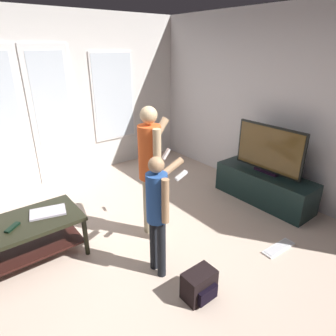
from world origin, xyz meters
TOP-DOWN VIEW (x-y plane):
  - ground_plane at (0.00, 0.00)m, footprint 5.42×4.97m
  - wall_back_with_doors at (0.04, 2.45)m, footprint 5.42×0.09m
  - wall_right_plain at (2.68, 0.00)m, footprint 0.06×4.97m
  - coffee_table at (-0.70, 0.58)m, footprint 1.06×0.62m
  - tv_stand at (2.31, -0.17)m, footprint 0.48×1.41m
  - flat_screen_tv at (2.31, -0.17)m, footprint 0.08×1.01m
  - person_adult at (0.56, 0.16)m, footprint 0.51×0.42m
  - person_child at (0.26, -0.38)m, footprint 0.56×0.33m
  - backpack at (0.35, -0.87)m, footprint 0.30×0.23m
  - loose_keyboard at (1.52, -0.94)m, footprint 0.45×0.15m
  - laptop_closed at (-0.47, 0.60)m, footprint 0.40×0.31m
  - tv_remote_black at (-0.82, 0.53)m, footprint 0.16×0.15m

SIDE VIEW (x-z plane):
  - ground_plane at x=0.00m, z-range -0.02..0.00m
  - loose_keyboard at x=1.52m, z-range 0.00..0.02m
  - backpack at x=0.35m, z-range 0.00..0.27m
  - tv_stand at x=2.31m, z-range 0.00..0.45m
  - coffee_table at x=-0.70m, z-range 0.11..0.59m
  - laptop_closed at x=-0.47m, z-range 0.48..0.50m
  - tv_remote_black at x=-0.82m, z-range 0.48..0.50m
  - person_child at x=0.26m, z-range 0.13..1.36m
  - flat_screen_tv at x=2.31m, z-range 0.45..1.13m
  - person_adult at x=0.56m, z-range 0.15..1.70m
  - wall_back_with_doors at x=0.04m, z-range -0.04..2.62m
  - wall_right_plain at x=2.68m, z-range 0.00..2.62m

